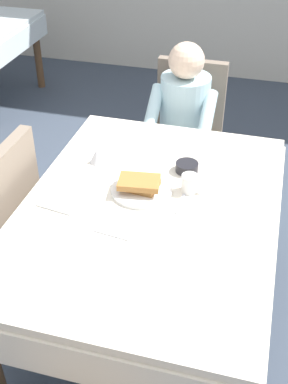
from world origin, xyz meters
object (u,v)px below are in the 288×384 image
diner_person (183,117)px  plate_breakfast (142,190)px  fork_left_of_plate (101,187)px  knife_right_of_plate (182,200)px  bowl_butter (187,167)px  breakfast_stack (139,183)px  spoon_near_edge (111,235)px  syrup_pitcher (97,156)px  chair_diner (187,125)px  cup_coffee (190,183)px  dining_table_main (149,222)px

diner_person → plate_breakfast: size_ratio=4.00×
diner_person → plate_breakfast: (-0.01, -0.92, 0.08)m
fork_left_of_plate → knife_right_of_plate: 0.38m
bowl_butter → knife_right_of_plate: bearing=-84.0°
plate_breakfast → knife_right_of_plate: bearing=-6.0°
diner_person → breakfast_stack: bearing=88.9°
diner_person → spoon_near_edge: (-0.05, -1.24, 0.07)m
syrup_pitcher → knife_right_of_plate: bearing=-23.5°
chair_diner → spoon_near_edge: 1.41m
diner_person → spoon_near_edge: bearing=87.9°
cup_coffee → syrup_pitcher: cup_coffee is taller
fork_left_of_plate → syrup_pitcher: bearing=19.1°
dining_table_main → spoon_near_edge: bearing=-113.1°
diner_person → cup_coffee: size_ratio=9.91×
plate_breakfast → knife_right_of_plate: plate_breakfast is taller
bowl_butter → fork_left_of_plate: size_ratio=0.61×
cup_coffee → knife_right_of_plate: bearing=-104.2°
syrup_pitcher → spoon_near_edge: 0.56m
dining_table_main → fork_left_of_plate: fork_left_of_plate is taller
cup_coffee → fork_left_of_plate: bearing=-168.6°
syrup_pitcher → bowl_butter: bearing=4.9°
chair_diner → bowl_butter: 0.90m
syrup_pitcher → knife_right_of_plate: syrup_pitcher is taller
bowl_butter → dining_table_main: bearing=-108.3°
bowl_butter → plate_breakfast: bearing=-126.6°
syrup_pitcher → fork_left_of_plate: syrup_pitcher is taller
knife_right_of_plate → spoon_near_edge: bearing=146.7°
fork_left_of_plate → spoon_near_edge: (0.15, -0.31, 0.00)m
chair_diner → cup_coffee: 1.06m
dining_table_main → knife_right_of_plate: (0.13, 0.08, 0.09)m
cup_coffee → spoon_near_edge: 0.46m
diner_person → syrup_pitcher: diner_person is taller
syrup_pitcher → cup_coffee: bearing=-14.1°
dining_table_main → syrup_pitcher: syrup_pitcher is taller
cup_coffee → bowl_butter: 0.17m
plate_breakfast → syrup_pitcher: syrup_pitcher is taller
chair_diner → knife_right_of_plate: bearing=99.5°
plate_breakfast → spoon_near_edge: (-0.04, -0.33, -0.01)m
diner_person → fork_left_of_plate: bearing=78.1°
breakfast_stack → bowl_butter: bearing=52.0°
chair_diner → plate_breakfast: 1.09m
dining_table_main → chair_diner: bearing=92.5°
chair_diner → breakfast_stack: (-0.02, -1.07, 0.26)m
spoon_near_edge → chair_diner: bearing=95.5°
chair_diner → breakfast_stack: chair_diner is taller
fork_left_of_plate → chair_diner: bearing=-14.6°
chair_diner → fork_left_of_plate: bearing=79.8°
dining_table_main → diner_person: diner_person is taller
breakfast_stack → plate_breakfast: bearing=8.2°
dining_table_main → diner_person: size_ratio=1.36×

